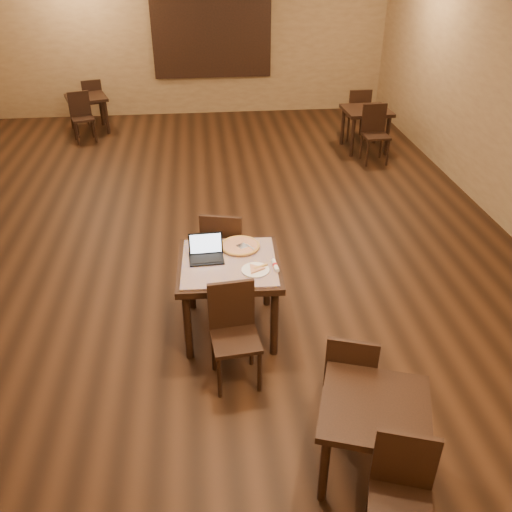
{
  "coord_description": "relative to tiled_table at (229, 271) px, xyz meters",
  "views": [
    {
      "loc": [
        0.16,
        -6.42,
        3.32
      ],
      "look_at": [
        0.59,
        -2.36,
        0.85
      ],
      "focal_mm": 38.0,
      "sensor_mm": 36.0,
      "label": 1
    }
  ],
  "objects": [
    {
      "name": "other_table_c_chair_far",
      "position": [
        0.82,
        -1.22,
        -0.18
      ],
      "size": [
        0.47,
        0.47,
        0.86
      ],
      "rotation": [
        0.0,
        0.0,
        2.82
      ],
      "color": "black",
      "rests_on": "ground"
    },
    {
      "name": "other_table_a_chair_far",
      "position": [
        2.64,
        5.29,
        -0.14
      ],
      "size": [
        0.41,
        0.41,
        0.92
      ],
      "rotation": [
        0.0,
        0.0,
        3.17
      ],
      "color": "black",
      "rests_on": "ground"
    },
    {
      "name": "ground",
      "position": [
        -0.36,
        2.28,
        -0.66
      ],
      "size": [
        10.0,
        10.0,
        0.0
      ],
      "primitive_type": "plane",
      "color": "black",
      "rests_on": "ground"
    },
    {
      "name": "wall_back",
      "position": [
        -0.36,
        7.28,
        0.84
      ],
      "size": [
        8.0,
        0.02,
        3.0
      ],
      "primitive_type": "cube",
      "color": "#97794D",
      "rests_on": "ground"
    },
    {
      "name": "other_table_c",
      "position": [
        0.85,
        -1.72,
        -0.11
      ],
      "size": [
        0.9,
        0.9,
        0.66
      ],
      "rotation": [
        0.0,
        0.0,
        -0.33
      ],
      "color": "black",
      "rests_on": "ground"
    },
    {
      "name": "pizza_slice",
      "position": [
        0.22,
        -0.18,
        0.13
      ],
      "size": [
        0.24,
        0.24,
        0.02
      ],
      "primitive_type": null,
      "rotation": [
        0.0,
        0.0,
        0.49
      ],
      "color": "beige",
      "rests_on": "plate"
    },
    {
      "name": "spatula",
      "position": [
        0.14,
        0.22,
        0.13
      ],
      "size": [
        0.19,
        0.23,
        0.01
      ],
      "primitive_type": "cube",
      "rotation": [
        0.0,
        0.0,
        0.52
      ],
      "color": "silver",
      "rests_on": "pizza_whole"
    },
    {
      "name": "other_table_a",
      "position": [
        2.64,
        4.75,
        -0.07
      ],
      "size": [
        0.78,
        0.78,
        0.71
      ],
      "rotation": [
        0.0,
        0.0,
        0.03
      ],
      "color": "black",
      "rests_on": "ground"
    },
    {
      "name": "plate",
      "position": [
        0.22,
        -0.18,
        0.11
      ],
      "size": [
        0.25,
        0.25,
        0.01
      ],
      "primitive_type": "cylinder",
      "color": "white",
      "rests_on": "tiled_table"
    },
    {
      "name": "other_table_c_chair_near",
      "position": [
        0.87,
        -2.22,
        -0.18
      ],
      "size": [
        0.47,
        0.47,
        0.86
      ],
      "rotation": [
        0.0,
        0.0,
        -0.33
      ],
      "color": "black",
      "rests_on": "ground"
    },
    {
      "name": "other_table_b_chair_near",
      "position": [
        -2.29,
        5.78,
        -0.18
      ],
      "size": [
        0.47,
        0.47,
        0.86
      ],
      "rotation": [
        0.0,
        0.0,
        0.31
      ],
      "color": "black",
      "rests_on": "ground"
    },
    {
      "name": "other_table_b_chair_far",
      "position": [
        -2.25,
        6.79,
        -0.18
      ],
      "size": [
        0.47,
        0.47,
        0.86
      ],
      "rotation": [
        0.0,
        0.0,
        3.45
      ],
      "color": "black",
      "rests_on": "ground"
    },
    {
      "name": "wall_right",
      "position": [
        3.64,
        2.28,
        0.84
      ],
      "size": [
        0.02,
        10.0,
        3.0
      ],
      "primitive_type": "cube",
      "color": "#97794D",
      "rests_on": "ground"
    },
    {
      "name": "chair_main_far",
      "position": [
        -0.02,
        0.62,
        -0.12
      ],
      "size": [
        0.51,
        0.51,
        0.96
      ],
      "rotation": [
        0.0,
        0.0,
        2.89
      ],
      "color": "black",
      "rests_on": "ground"
    },
    {
      "name": "tiled_table",
      "position": [
        0.0,
        0.0,
        0.0
      ],
      "size": [
        0.96,
        0.96,
        0.76
      ],
      "rotation": [
        0.0,
        0.0,
        -0.04
      ],
      "color": "black",
      "rests_on": "ground"
    },
    {
      "name": "mural",
      "position": [
        0.14,
        7.24,
        0.89
      ],
      "size": [
        2.34,
        0.05,
        1.64
      ],
      "color": "#254F89",
      "rests_on": "wall_back"
    },
    {
      "name": "pizza_whole",
      "position": [
        0.12,
        0.24,
        0.12
      ],
      "size": [
        0.37,
        0.37,
        0.03
      ],
      "color": "beige",
      "rests_on": "pizza_pan"
    },
    {
      "name": "napkin_roll",
      "position": [
        0.4,
        -0.14,
        0.12
      ],
      "size": [
        0.05,
        0.18,
        0.04
      ],
      "rotation": [
        0.0,
        0.0,
        0.08
      ],
      "color": "white",
      "rests_on": "tiled_table"
    },
    {
      "name": "pizza_pan",
      "position": [
        0.12,
        0.24,
        0.11
      ],
      "size": [
        0.32,
        0.32,
        0.01
      ],
      "primitive_type": "cylinder",
      "color": "silver",
      "rests_on": "tiled_table"
    },
    {
      "name": "wall_front",
      "position": [
        -0.36,
        -2.72,
        0.84
      ],
      "size": [
        8.0,
        0.02,
        3.0
      ],
      "primitive_type": "cube",
      "color": "#97794D",
      "rests_on": "ground"
    },
    {
      "name": "chair_main_near",
      "position": [
        -0.01,
        -0.62,
        -0.16
      ],
      "size": [
        0.42,
        0.42,
        0.89
      ],
      "rotation": [
        0.0,
        0.0,
        0.1
      ],
      "color": "black",
      "rests_on": "ground"
    },
    {
      "name": "other_table_b",
      "position": [
        -2.27,
        6.28,
        -0.11
      ],
      "size": [
        0.89,
        0.89,
        0.66
      ],
      "rotation": [
        0.0,
        0.0,
        0.31
      ],
      "color": "black",
      "rests_on": "ground"
    },
    {
      "name": "other_table_a_chair_near",
      "position": [
        2.64,
        4.22,
        -0.14
      ],
      "size": [
        0.41,
        0.41,
        0.92
      ],
      "rotation": [
        0.0,
        0.0,
        0.03
      ],
      "color": "black",
      "rests_on": "ground"
    },
    {
      "name": "laptop",
      "position": [
        -0.2,
        0.1,
        0.16
      ],
      "size": [
        0.32,
        0.25,
        0.21
      ],
      "rotation": [
        0.0,
        0.0,
        0.05
      ],
      "color": "black",
      "rests_on": "tiled_table"
    }
  ]
}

